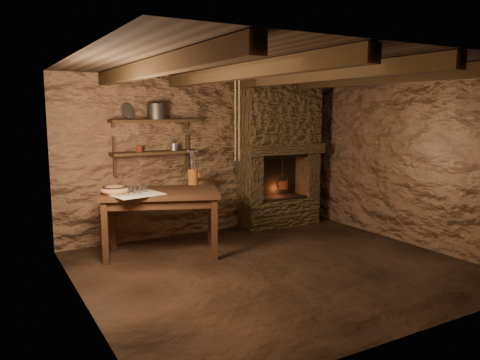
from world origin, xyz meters
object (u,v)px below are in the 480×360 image
wooden_bowl (115,190)px  iron_stockpot (156,112)px  work_table (161,220)px  stoneware_jug (193,169)px  red_pot (282,184)px

wooden_bowl → iron_stockpot: 1.36m
work_table → stoneware_jug: bearing=46.5°
work_table → wooden_bowl: 0.73m
wooden_bowl → red_pot: (2.86, 0.43, -0.20)m
wooden_bowl → iron_stockpot: (0.77, 0.55, 0.97)m
stoneware_jug → iron_stockpot: iron_stockpot is taller
work_table → stoneware_jug: 0.88m
work_table → stoneware_jug: size_ratio=3.44×
stoneware_jug → work_table: bearing=-178.3°
red_pot → work_table: bearing=-167.6°
work_table → iron_stockpot: iron_stockpot is taller
stoneware_jug → iron_stockpot: (-0.39, 0.36, 0.80)m
stoneware_jug → iron_stockpot: bearing=114.9°
red_pot → stoneware_jug: bearing=-172.1°
red_pot → wooden_bowl: bearing=-171.5°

